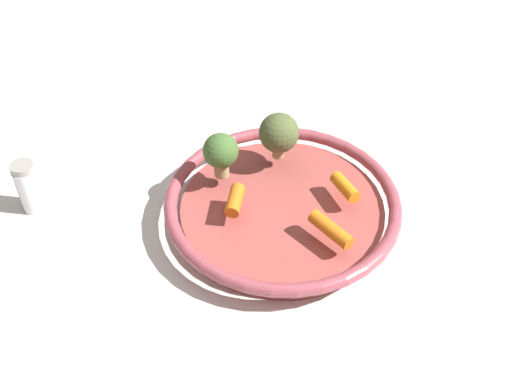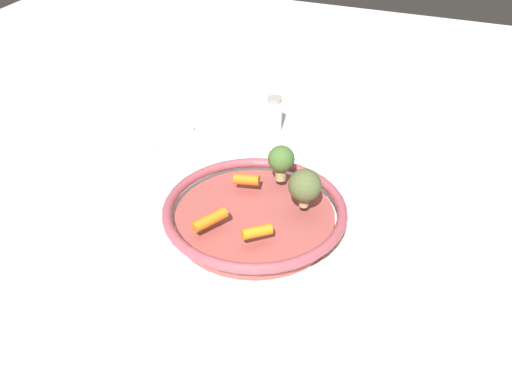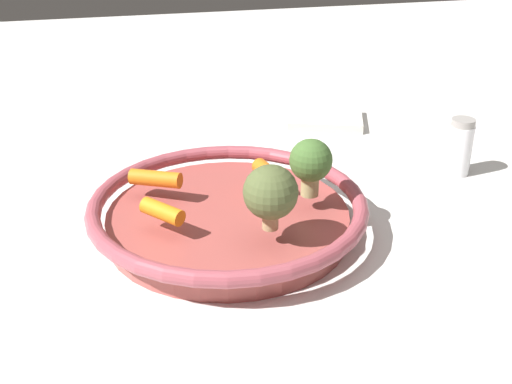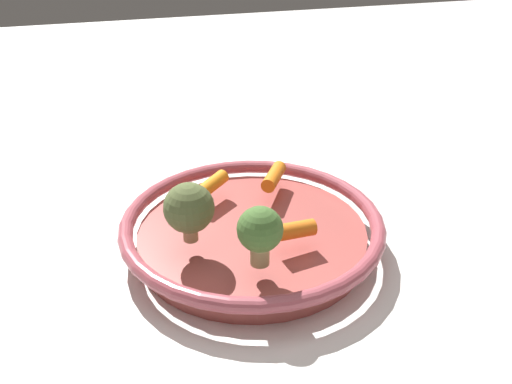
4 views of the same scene
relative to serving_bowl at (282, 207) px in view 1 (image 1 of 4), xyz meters
The scene contains 9 objects.
ground_plane 0.02m from the serving_bowl, ahead, with size 2.45×2.45×0.00m, color silver.
serving_bowl is the anchor object (origin of this frame).
baby_carrot_near_rim 0.09m from the serving_bowl, 147.36° to the left, with size 0.02×0.02×0.06m, color orange.
baby_carrot_left 0.09m from the serving_bowl, 156.41° to the right, with size 0.02×0.02×0.05m, color orange.
baby_carrot_right 0.07m from the serving_bowl, 34.18° to the left, with size 0.02×0.02×0.04m, color orange.
broccoli_floret_edge 0.11m from the serving_bowl, ahead, with size 0.05×0.05×0.07m.
broccoli_floret_small 0.10m from the serving_bowl, 69.36° to the right, with size 0.05×0.05×0.07m.
salt_shaker 0.34m from the serving_bowl, 14.23° to the left, with size 0.03×0.03×0.08m.
dish_towel 0.38m from the serving_bowl, 54.54° to the left, with size 0.12×0.10×0.01m, color silver.
Camera 1 is at (-0.14, 0.54, 0.57)m, focal length 41.55 mm.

